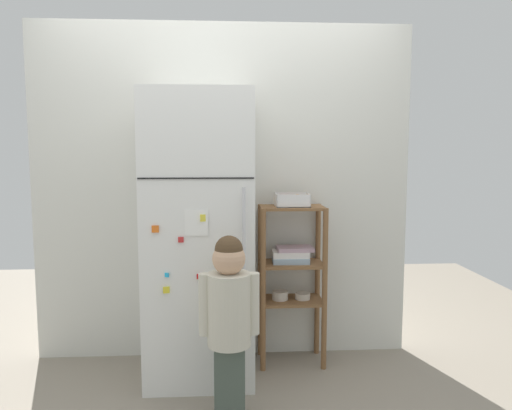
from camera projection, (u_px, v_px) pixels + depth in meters
name	position (u px, v px, depth m)	size (l,w,h in m)	color
ground_plane	(224.00, 374.00, 3.16)	(6.00, 6.00, 0.00)	gray
kitchen_wall_back	(223.00, 193.00, 3.39)	(2.60, 0.03, 2.31)	silver
refrigerator	(200.00, 237.00, 3.08)	(0.67, 0.63, 1.81)	white
child_standing	(229.00, 309.00, 2.59)	(0.32, 0.24, 1.01)	#4A574D
pantry_shelf_unit	(291.00, 268.00, 3.30)	(0.44, 0.29, 1.08)	brown
fruit_bin	(292.00, 201.00, 3.23)	(0.22, 0.18, 0.09)	white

